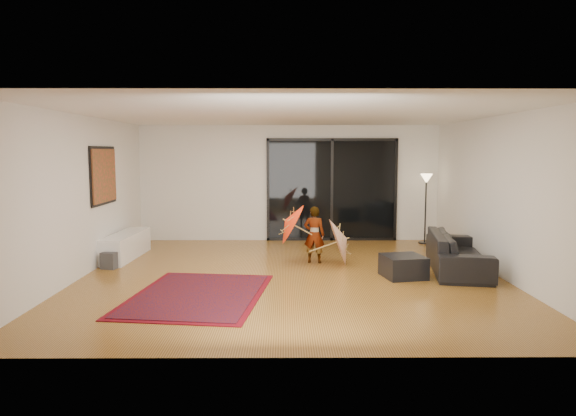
{
  "coord_description": "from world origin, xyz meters",
  "views": [
    {
      "loc": [
        -0.1,
        -8.53,
        2.1
      ],
      "look_at": [
        -0.05,
        0.48,
        1.1
      ],
      "focal_mm": 32.0,
      "sensor_mm": 36.0,
      "label": 1
    }
  ],
  "objects_px": {
    "sofa": "(458,252)",
    "child": "(314,235)",
    "media_console": "(126,246)",
    "ottoman": "(403,266)"
  },
  "relations": [
    {
      "from": "sofa",
      "to": "child",
      "type": "xyz_separation_m",
      "value": [
        -2.5,
        0.65,
        0.2
      ]
    },
    {
      "from": "media_console",
      "to": "sofa",
      "type": "xyz_separation_m",
      "value": [
        6.2,
        -1.11,
        0.09
      ]
    },
    {
      "from": "sofa",
      "to": "ottoman",
      "type": "height_order",
      "value": "sofa"
    },
    {
      "from": "sofa",
      "to": "child",
      "type": "height_order",
      "value": "child"
    },
    {
      "from": "media_console",
      "to": "ottoman",
      "type": "bearing_deg",
      "value": -14.7
    },
    {
      "from": "ottoman",
      "to": "child",
      "type": "height_order",
      "value": "child"
    },
    {
      "from": "media_console",
      "to": "ottoman",
      "type": "distance_m",
      "value": 5.37
    },
    {
      "from": "media_console",
      "to": "ottoman",
      "type": "xyz_separation_m",
      "value": [
        5.13,
        -1.6,
        -0.06
      ]
    },
    {
      "from": "media_console",
      "to": "child",
      "type": "bearing_deg",
      "value": -4.44
    },
    {
      "from": "media_console",
      "to": "sofa",
      "type": "distance_m",
      "value": 6.3
    }
  ]
}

